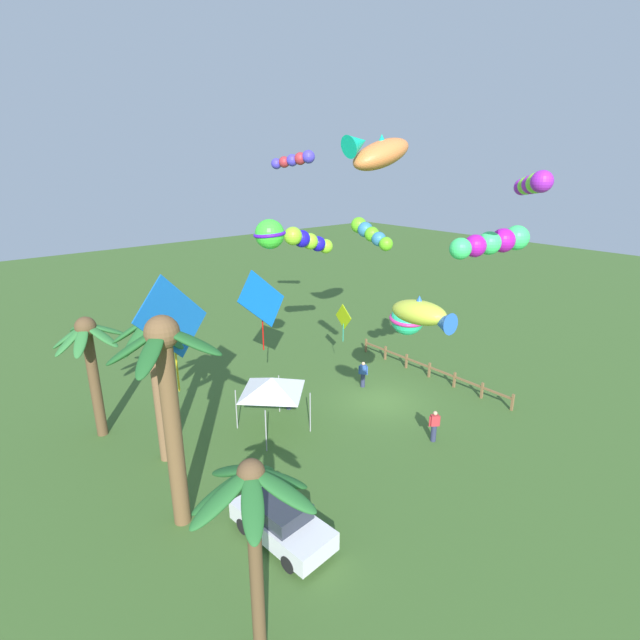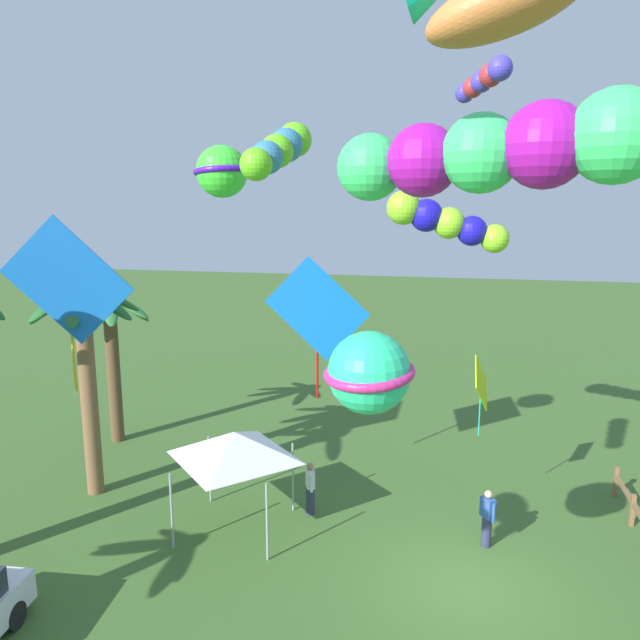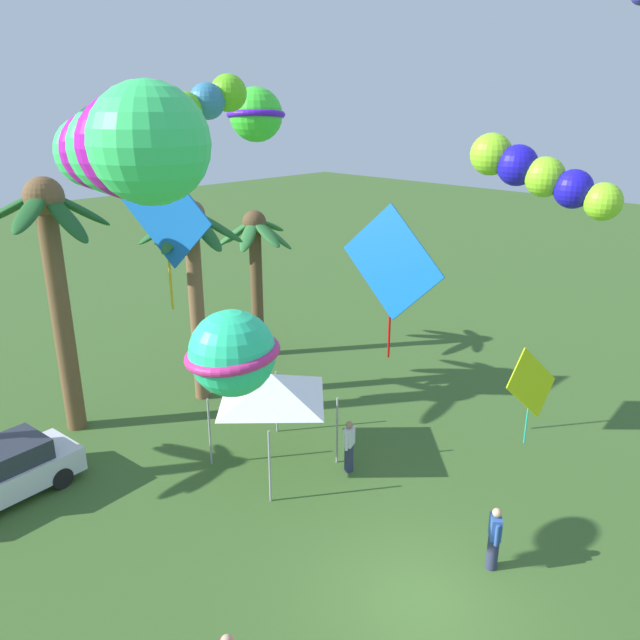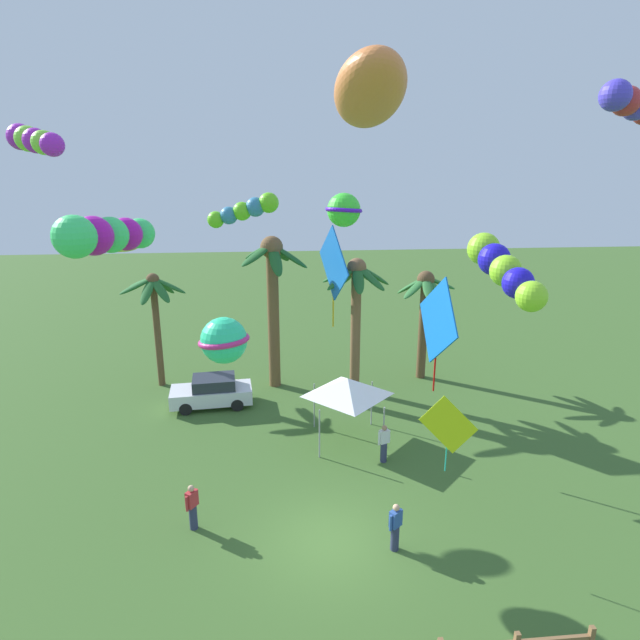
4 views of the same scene
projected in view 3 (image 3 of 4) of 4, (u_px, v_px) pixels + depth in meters
The scene contains 16 objects.
ground_plane at pixel (422, 602), 13.17m from camera, with size 120.00×120.00×0.00m, color #3D6028.
palm_tree_1 at pixel (53, 259), 18.41m from camera, with size 3.56×3.61×8.03m.
palm_tree_2 at pixel (255, 252), 24.60m from camera, with size 3.33×3.33×6.04m.
palm_tree_3 at pixel (193, 258), 20.63m from camera, with size 3.51×3.30×7.04m.
parked_car_0 at pixel (3, 473), 16.44m from camera, with size 4.04×2.05×1.51m.
spectator_0 at pixel (349, 446), 17.60m from camera, with size 0.52×0.35×1.59m.
spectator_2 at pixel (494, 538), 13.89m from camera, with size 0.45×0.41×1.59m.
festival_tent at pixel (272, 387), 17.44m from camera, with size 2.86×2.86×2.85m.
kite_tube_0 at pixel (118, 148), 6.20m from camera, with size 1.76×3.67×1.19m.
kite_tube_2 at pixel (538, 174), 14.52m from camera, with size 1.27×3.61×1.83m.
kite_ball_3 at pixel (232, 353), 10.35m from camera, with size 2.22×2.21×1.47m.
kite_diamond_5 at pixel (165, 213), 18.98m from camera, with size 1.04×3.44×4.97m.
kite_ball_7 at pixel (256, 115), 14.86m from camera, with size 2.00×2.00×1.28m.
kite_tube_9 at pixel (191, 107), 10.74m from camera, with size 2.36×0.83×1.16m.
kite_diamond_10 at pixel (531, 384), 14.01m from camera, with size 1.70×0.42×2.39m.
kite_diamond_11 at pixel (392, 264), 17.41m from camera, with size 0.70×3.22×4.46m.
Camera 3 is at (-9.00, -5.67, 10.04)m, focal length 34.89 mm.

